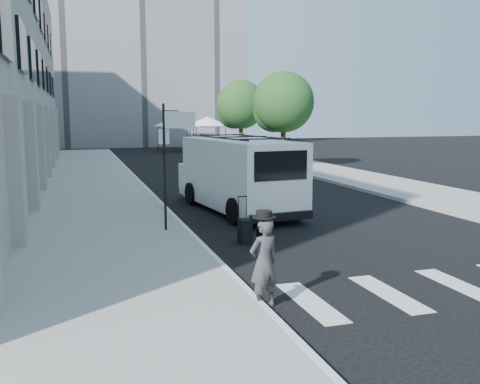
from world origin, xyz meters
TOP-DOWN VIEW (x-y plane):
  - ground at (0.00, 0.00)m, footprint 120.00×120.00m
  - sidewalk_left at (-4.25, 16.00)m, footprint 4.50×48.00m
  - sidewalk_right at (9.00, 20.00)m, footprint 4.00×56.00m
  - building_far at (2.00, 50.00)m, footprint 22.00×12.00m
  - sign_pole at (-2.36, 3.20)m, footprint 1.03×0.07m
  - tree_near at (7.50, 20.15)m, footprint 3.80×3.83m
  - tree_far at (7.50, 29.15)m, footprint 3.80×3.83m
  - tent_left at (4.00, 38.00)m, footprint 4.00×4.00m
  - tent_right at (7.20, 38.50)m, footprint 4.00×4.00m
  - businessman at (-1.90, -3.00)m, footprint 0.67×0.55m
  - briefcase at (-0.26, 1.61)m, footprint 0.29×0.45m
  - suitcase at (-0.78, 1.61)m, footprint 0.28×0.45m
  - cargo_van at (0.43, 6.30)m, footprint 2.96×6.88m
  - parked_car_a at (5.00, 17.79)m, footprint 1.99×4.06m
  - parked_car_b at (5.00, 27.55)m, footprint 1.82×5.01m
  - parked_car_c at (6.80, 35.75)m, footprint 2.36×5.70m

SIDE VIEW (x-z plane):
  - ground at x=0.00m, z-range 0.00..0.00m
  - sidewalk_left at x=-4.25m, z-range 0.00..0.15m
  - sidewalk_right at x=9.00m, z-range 0.00..0.15m
  - briefcase at x=-0.26m, z-range 0.00..0.34m
  - suitcase at x=-0.78m, z-range -0.29..0.94m
  - parked_car_a at x=5.00m, z-range 0.00..1.33m
  - businessman at x=-1.90m, z-range 0.00..1.60m
  - parked_car_b at x=5.00m, z-range 0.00..1.64m
  - parked_car_c at x=6.80m, z-range 0.00..1.65m
  - cargo_van at x=0.43m, z-range 0.04..2.54m
  - sign_pole at x=-2.36m, z-range 0.90..4.40m
  - tent_left at x=4.00m, z-range 1.11..4.31m
  - tent_right at x=7.20m, z-range 1.11..4.31m
  - tree_near at x=7.50m, z-range 0.96..6.99m
  - tree_far at x=7.50m, z-range 0.96..6.99m
  - building_far at x=2.00m, z-range 0.00..25.00m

